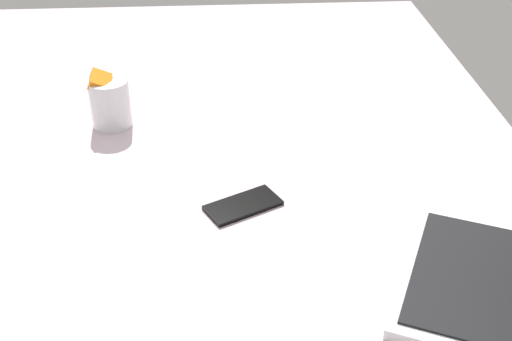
# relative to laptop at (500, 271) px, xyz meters

# --- Properties ---
(bed_mattress) EXTENTS (1.80, 1.40, 0.18)m
(bed_mattress) POSITION_rel_laptop_xyz_m (-0.52, -0.46, -0.13)
(bed_mattress) COLOR silver
(bed_mattress) RESTS_ON ground
(laptop) EXTENTS (0.40, 0.35, 0.23)m
(laptop) POSITION_rel_laptop_xyz_m (0.00, 0.00, 0.00)
(laptop) COLOR silver
(laptop) RESTS_ON bed_mattress
(snack_cup) EXTENTS (0.09, 0.09, 0.14)m
(snack_cup) POSITION_rel_laptop_xyz_m (-0.60, -0.67, 0.01)
(snack_cup) COLOR silver
(snack_cup) RESTS_ON bed_mattress
(cell_phone) EXTENTS (0.13, 0.16, 0.01)m
(cell_phone) POSITION_rel_laptop_xyz_m (-0.26, -0.39, -0.04)
(cell_phone) COLOR black
(cell_phone) RESTS_ON bed_mattress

